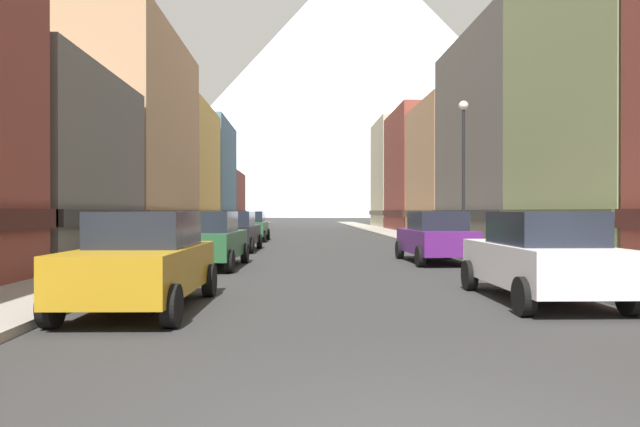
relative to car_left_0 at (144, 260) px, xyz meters
name	(u,v)px	position (x,y,z in m)	size (l,w,h in m)	color
sidewalk_left	(219,237)	(-2.45, 28.49, -0.82)	(2.50, 100.00, 0.15)	gray
sidewalk_right	(405,236)	(10.05, 28.49, -0.82)	(2.50, 100.00, 0.15)	gray
storefront_left_2	(110,142)	(-7.35, 21.40, 4.61)	(7.59, 13.45, 11.39)	tan
storefront_left_3	(168,173)	(-6.93, 33.60, 3.75)	(6.76, 10.70, 9.63)	#D8B259
storefront_left_4	(195,178)	(-6.98, 45.76, 4.08)	(6.86, 12.53, 10.30)	slate
storefront_left_5	(200,200)	(-8.52, 57.50, 2.11)	(9.94, 10.52, 6.26)	brown
storefront_right_2	(543,143)	(15.56, 19.13, 4.41)	(8.82, 11.93, 10.97)	#66605B
storefront_right_3	(477,172)	(15.52, 30.24, 3.63)	(8.73, 9.88, 9.39)	tan
storefront_right_4	(443,173)	(15.77, 41.07, 4.27)	(9.24, 10.99, 10.69)	brown
storefront_right_5	(414,176)	(15.44, 52.14, 4.67)	(8.58, 10.21, 11.50)	beige
car_left_0	(144,260)	(0.00, 0.00, 0.00)	(2.16, 4.44, 1.78)	#B28419
car_left_1	(209,239)	(0.00, 7.82, 0.00)	(2.23, 4.47, 1.78)	#265933
car_left_2	(235,231)	(0.00, 15.61, 0.00)	(2.23, 4.47, 1.78)	black
car_left_3	(251,226)	(0.00, 24.33, 0.00)	(2.13, 4.43, 1.78)	#265933
car_right_0	(540,256)	(7.60, 0.61, 0.00)	(2.11, 4.42, 1.78)	silver
car_right_1	(436,237)	(7.60, 9.37, 0.00)	(2.16, 4.45, 1.78)	#591E72
potted_plant_0	(114,247)	(-3.20, 8.62, -0.28)	(0.58, 0.58, 0.88)	brown
potted_plant_1	(102,249)	(-3.20, 7.43, -0.28)	(0.55, 0.55, 0.91)	#4C4C51
potted_plant_2	(106,243)	(-3.20, 7.84, -0.10)	(0.75, 0.75, 1.11)	gray
pedestrian_0	(431,228)	(10.05, 20.68, -0.01)	(0.36, 0.36, 1.61)	navy
streetlamp_right	(463,154)	(9.15, 11.38, 3.09)	(0.36, 0.36, 5.86)	black
mountain_backdrop	(363,78)	(32.62, 253.49, 61.11)	(217.89, 217.89, 124.03)	silver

